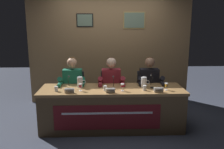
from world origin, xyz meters
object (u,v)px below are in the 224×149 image
object	(u,v)px
juice_glass_center	(122,86)
water_cup_center	(105,88)
conference_table	(112,103)
microphone_center	(114,85)
water_cup_right	(145,88)
water_pitcher_left_side	(80,82)
microphone_right	(152,83)
panelist_left	(72,84)
microphone_left	(68,84)
water_cup_left	(56,89)
nameplate_right	(159,90)
chair_left	(74,95)
chair_center	(111,95)
juice_glass_left	(80,86)
panelist_center	(111,84)
panelist_right	(150,84)
juice_glass_right	(166,85)
water_pitcher_right_side	(144,82)
chair_right	(147,94)
nameplate_left	(69,91)
nameplate_center	(110,90)

from	to	relation	value
juice_glass_center	water_cup_center	xyz separation A→B (m)	(-0.29, 0.03, -0.05)
conference_table	microphone_center	xyz separation A→B (m)	(0.03, 0.07, 0.32)
water_cup_right	water_pitcher_left_side	distance (m)	1.15
juice_glass_center	microphone_right	bearing A→B (deg)	19.84
water_cup_center	juice_glass_center	bearing A→B (deg)	-5.29
panelist_left	microphone_left	world-z (taller)	panelist_left
water_cup_left	microphone_right	world-z (taller)	microphone_right
nameplate_right	water_pitcher_left_side	size ratio (longest dim) A/B	0.74
chair_left	chair_center	size ratio (longest dim) A/B	1.00
chair_center	water_pitcher_left_side	bearing A→B (deg)	-140.29
juice_glass_left	panelist_center	size ratio (longest dim) A/B	0.10
chair_center	panelist_right	xyz separation A→B (m)	(0.75, -0.20, 0.28)
chair_center	panelist_right	distance (m)	0.82
chair_left	water_cup_center	size ratio (longest dim) A/B	10.71
water_cup_center	water_cup_left	bearing A→B (deg)	-179.50
chair_center	microphone_right	bearing A→B (deg)	-36.78
microphone_left	juice_glass_right	world-z (taller)	microphone_left
water_cup_left	conference_table	bearing A→B (deg)	2.88
juice_glass_left	microphone_left	size ratio (longest dim) A/B	0.57
water_pitcher_right_side	water_pitcher_left_side	bearing A→B (deg)	177.04
microphone_center	water_pitcher_right_side	size ratio (longest dim) A/B	1.03
chair_left	water_pitcher_right_side	bearing A→B (deg)	-21.97
conference_table	water_cup_left	bearing A→B (deg)	-177.12
conference_table	water_pitcher_right_side	distance (m)	0.68
conference_table	microphone_left	distance (m)	0.84
panelist_left	microphone_center	bearing A→B (deg)	-26.91
water_pitcher_left_side	water_pitcher_right_side	bearing A→B (deg)	-2.96
chair_center	nameplate_right	size ratio (longest dim) A/B	5.87
juice_glass_right	microphone_right	bearing A→B (deg)	141.16
microphone_center	microphone_right	xyz separation A→B (m)	(0.69, 0.06, 0.00)
chair_right	water_cup_right	distance (m)	0.80
water_cup_left	microphone_left	bearing A→B (deg)	42.05
chair_left	panelist_right	xyz separation A→B (m)	(1.49, -0.20, 0.28)
nameplate_left	water_cup_right	size ratio (longest dim) A/B	1.87
nameplate_left	microphone_center	bearing A→B (deg)	17.03
panelist_right	microphone_right	size ratio (longest dim) A/B	5.72
water_cup_center	water_pitcher_right_side	distance (m)	0.72
nameplate_left	juice_glass_left	xyz separation A→B (m)	(0.17, 0.12, 0.05)
panelist_left	water_cup_center	size ratio (longest dim) A/B	14.56
juice_glass_left	nameplate_center	bearing A→B (deg)	-14.16
juice_glass_right	juice_glass_left	bearing A→B (deg)	179.83
panelist_left	water_pitcher_right_side	xyz separation A→B (m)	(1.32, -0.33, 0.11)
water_pitcher_right_side	panelist_center	bearing A→B (deg)	149.88
chair_center	water_pitcher_left_side	distance (m)	0.84
water_cup_right	water_pitcher_left_side	world-z (taller)	water_pitcher_left_side
chair_left	panelist_left	distance (m)	0.34
juice_glass_center	panelist_right	world-z (taller)	panelist_right
microphone_left	panelist_center	world-z (taller)	panelist_center
panelist_right	nameplate_left	bearing A→B (deg)	-157.06
conference_table	microphone_right	world-z (taller)	microphone_right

